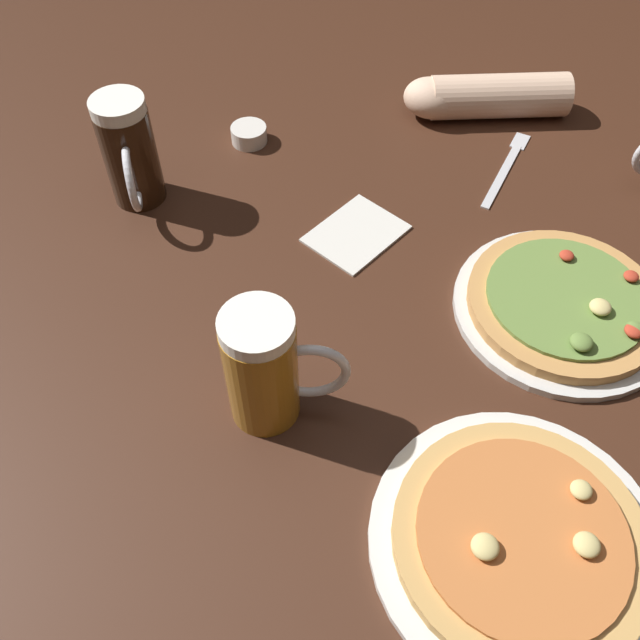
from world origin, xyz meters
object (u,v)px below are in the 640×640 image
object	(u,v)px
pizza_plate_far	(564,304)
ramekin_sauce	(249,134)
beer_mug_pale	(130,153)
napkin_folded	(355,232)
diner_arm	(480,97)
fork_left	(506,167)
beer_mug_amber	(265,368)
pizza_plate_near	(520,541)

from	to	relation	value
pizza_plate_far	ramekin_sauce	size ratio (longest dim) A/B	4.85
beer_mug_pale	napkin_folded	world-z (taller)	beer_mug_pale
ramekin_sauce	diner_arm	world-z (taller)	diner_arm
beer_mug_pale	fork_left	bearing A→B (deg)	23.78
pizza_plate_far	fork_left	bearing A→B (deg)	111.05
pizza_plate_far	ramekin_sauce	distance (m)	0.61
pizza_plate_far	diner_arm	world-z (taller)	diner_arm
ramekin_sauce	pizza_plate_far	bearing A→B (deg)	-23.17
pizza_plate_far	beer_mug_amber	bearing A→B (deg)	-142.13
beer_mug_pale	diner_arm	world-z (taller)	beer_mug_pale
fork_left	beer_mug_amber	bearing A→B (deg)	-112.14
diner_arm	beer_mug_pale	bearing A→B (deg)	-141.96
fork_left	diner_arm	size ratio (longest dim) A/B	0.74
pizza_plate_far	beer_mug_amber	xyz separation A→B (m)	(-0.34, -0.27, 0.07)
beer_mug_pale	diner_arm	xyz separation A→B (m)	(0.49, 0.38, -0.05)
diner_arm	pizza_plate_far	bearing A→B (deg)	-66.82
pizza_plate_far	diner_arm	xyz separation A→B (m)	(-0.18, 0.43, 0.02)
beer_mug_amber	pizza_plate_near	bearing A→B (deg)	-15.62
beer_mug_amber	beer_mug_pale	size ratio (longest dim) A/B	0.99
beer_mug_pale	fork_left	world-z (taller)	beer_mug_pale
beer_mug_pale	napkin_folded	bearing A→B (deg)	2.92
beer_mug_amber	beer_mug_pale	distance (m)	0.46
pizza_plate_near	beer_mug_amber	distance (m)	0.34
napkin_folded	pizza_plate_near	bearing A→B (deg)	-54.82
ramekin_sauce	fork_left	xyz separation A→B (m)	(0.44, 0.06, -0.01)
pizza_plate_far	beer_mug_amber	distance (m)	0.44
beer_mug_amber	diner_arm	xyz separation A→B (m)	(0.16, 0.70, -0.05)
pizza_plate_far	fork_left	distance (m)	0.32
pizza_plate_far	diner_arm	bearing A→B (deg)	113.18
pizza_plate_near	fork_left	size ratio (longest dim) A/B	1.52
beer_mug_pale	fork_left	xyz separation A→B (m)	(0.56, 0.25, -0.09)
beer_mug_amber	fork_left	size ratio (longest dim) A/B	0.81
pizza_plate_near	pizza_plate_far	bearing A→B (deg)	86.68
beer_mug_pale	pizza_plate_far	bearing A→B (deg)	-4.11
pizza_plate_near	beer_mug_amber	xyz separation A→B (m)	(-0.32, 0.09, 0.07)
pizza_plate_far	beer_mug_pale	size ratio (longest dim) A/B	1.69
ramekin_sauce	beer_mug_amber	bearing A→B (deg)	-66.94
fork_left	ramekin_sauce	bearing A→B (deg)	-172.64
pizza_plate_near	pizza_plate_far	size ratio (longest dim) A/B	1.09
napkin_folded	fork_left	distance (m)	0.31
pizza_plate_far	diner_arm	size ratio (longest dim) A/B	1.03
fork_left	diner_arm	xyz separation A→B (m)	(-0.07, 0.14, 0.04)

